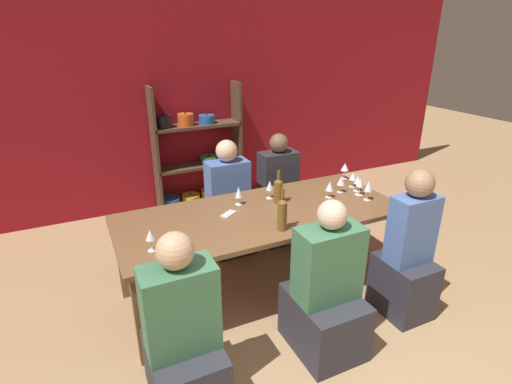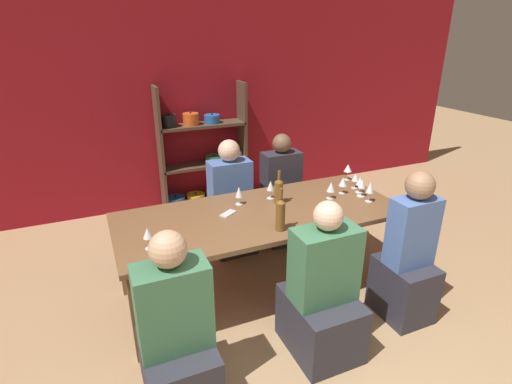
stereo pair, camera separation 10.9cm
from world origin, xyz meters
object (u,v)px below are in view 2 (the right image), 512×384
object	(u,v)px
wine_glass_white_a	(343,182)
wine_glass_red_d	(239,192)
cell_phone	(228,213)
person_near_c	(407,264)
wine_glass_empty_a	(331,187)
wine_glass_red_b	(362,184)
wine_glass_empty_b	(348,168)
person_far_b	(231,210)
wine_glass_empty_d	(370,188)
dining_table	(261,221)
wine_glass_white_b	(360,182)
wine_glass_red_a	(271,186)
shelf_unit	(204,162)
wine_bottle_green	(280,214)
wine_bottle_dark	(279,190)
wine_glass_red_c	(355,178)
person_near_a	(177,341)
person_near_b	(322,300)
person_far_a	(280,202)
wine_glass_empty_c	(148,234)

from	to	relation	value
wine_glass_white_a	wine_glass_red_d	xyz separation A→B (m)	(-0.98, 0.15, -0.00)
wine_glass_red_d	cell_phone	distance (m)	0.25
person_near_c	wine_glass_white_a	bearing A→B (deg)	93.37
wine_glass_empty_a	wine_glass_red_b	size ratio (longest dim) A/B	0.92
wine_glass_red_b	wine_glass_empty_b	size ratio (longest dim) A/B	1.02
cell_phone	person_far_b	xyz separation A→B (m)	(0.29, 0.75, -0.34)
wine_glass_empty_d	dining_table	bearing A→B (deg)	169.74
wine_glass_white_a	wine_glass_white_b	xyz separation A→B (m)	(0.16, -0.05, -0.00)
wine_glass_white_a	wine_glass_empty_d	world-z (taller)	wine_glass_empty_d
cell_phone	person_far_b	size ratio (longest dim) A/B	0.14
wine_glass_empty_b	wine_glass_red_d	distance (m)	1.25
dining_table	cell_phone	distance (m)	0.29
wine_glass_red_a	person_far_b	distance (m)	0.77
wine_glass_red_d	wine_glass_empty_d	xyz separation A→B (m)	(1.09, -0.41, 0.02)
wine_glass_empty_a	shelf_unit	bearing A→B (deg)	106.26
wine_glass_red_b	wine_bottle_green	bearing A→B (deg)	-162.95
dining_table	wine_bottle_dark	size ratio (longest dim) A/B	7.88
shelf_unit	wine_glass_red_c	bearing A→B (deg)	-63.50
wine_glass_empty_d	person_near_a	bearing A→B (deg)	-161.23
wine_glass_white_b	person_near_b	bearing A→B (deg)	-136.94
cell_phone	wine_glass_red_a	bearing A→B (deg)	18.83
wine_glass_white_b	person_far_b	xyz separation A→B (m)	(-1.02, 0.80, -0.45)
wine_bottle_dark	wine_glass_red_b	xyz separation A→B (m)	(0.78, -0.16, -0.00)
person_far_a	dining_table	bearing A→B (deg)	53.35
wine_bottle_green	person_near_a	world-z (taller)	person_near_a
wine_glass_red_c	wine_glass_empty_b	bearing A→B (deg)	72.67
wine_glass_red_a	wine_glass_white_a	bearing A→B (deg)	-13.21
dining_table	person_near_a	world-z (taller)	person_near_a
person_near_a	dining_table	bearing A→B (deg)	41.56
wine_glass_white_b	person_near_c	xyz separation A→B (m)	(-0.11, -0.82, -0.41)
wine_glass_empty_d	person_near_c	world-z (taller)	person_near_c
wine_glass_empty_b	cell_phone	world-z (taller)	wine_glass_empty_b
dining_table	cell_phone	world-z (taller)	cell_phone
shelf_unit	person_far_a	world-z (taller)	shelf_unit
wine_glass_empty_b	person_far_a	size ratio (longest dim) A/B	0.14
wine_glass_red_b	wine_glass_empty_c	world-z (taller)	wine_glass_red_b
wine_glass_red_d	cell_phone	size ratio (longest dim) A/B	1.03
wine_glass_red_a	wine_glass_white_a	xyz separation A→B (m)	(0.68, -0.16, -0.01)
shelf_unit	cell_phone	world-z (taller)	shelf_unit
wine_bottle_green	wine_bottle_dark	size ratio (longest dim) A/B	1.13
wine_glass_empty_a	cell_phone	world-z (taller)	wine_glass_empty_a
person_near_a	person_far_b	bearing A→B (deg)	59.93
person_near_b	shelf_unit	bearing A→B (deg)	89.87
dining_table	wine_glass_red_b	bearing A→B (deg)	-2.76
wine_glass_red_a	person_near_c	xyz separation A→B (m)	(0.73, -1.02, -0.42)
wine_glass_white_a	wine_glass_red_c	world-z (taller)	wine_glass_white_a
wine_glass_empty_a	person_near_a	xyz separation A→B (m)	(-1.65, -0.86, -0.45)
wine_glass_red_b	person_near_c	distance (m)	0.85
wine_glass_red_b	person_near_a	bearing A→B (deg)	-157.94
wine_glass_red_c	person_far_a	world-z (taller)	person_far_a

